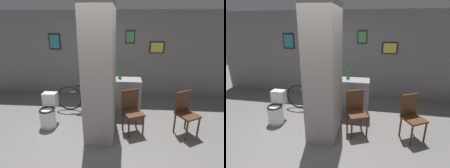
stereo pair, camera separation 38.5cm
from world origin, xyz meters
The scene contains 9 objects.
ground_plane centered at (0.00, 0.00, 0.00)m, with size 14.00×14.00×0.00m, color slate.
wall_back centered at (0.00, 2.63, 1.30)m, with size 8.00×0.09×2.60m.
pillar_center centered at (0.09, 0.50, 1.30)m, with size 0.59×1.00×2.60m.
counter_shelf centered at (0.42, 1.38, 0.46)m, with size 1.11×0.44×0.92m.
toilet centered at (-1.13, 0.66, 0.32)m, with size 0.34×0.50×0.73m.
chair_near_pillar centered at (0.73, 0.59, 0.51)m, with size 0.50×0.50×0.91m.
chair_by_doorway centered at (1.83, 0.58, 0.51)m, with size 0.51×0.51×0.91m.
bicycle centered at (-0.33, 1.42, 0.36)m, with size 1.79×0.42×0.74m.
bottle_tall centered at (0.44, 1.45, 1.04)m, with size 0.08×0.08×0.33m.
Camera 1 is at (0.56, -2.74, 2.20)m, focal length 28.00 mm.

